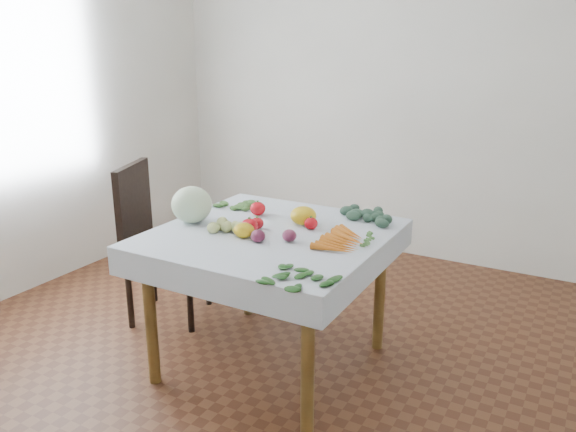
# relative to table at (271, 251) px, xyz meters

# --- Properties ---
(ground) EXTENTS (4.00, 4.00, 0.00)m
(ground) POSITION_rel_table_xyz_m (0.00, 0.00, -0.65)
(ground) COLOR brown
(back_wall) EXTENTS (4.00, 0.04, 2.70)m
(back_wall) POSITION_rel_table_xyz_m (0.00, 2.00, 0.70)
(back_wall) COLOR white
(back_wall) RESTS_ON ground
(left_wall) EXTENTS (0.04, 4.00, 2.70)m
(left_wall) POSITION_rel_table_xyz_m (-2.00, 0.00, 0.70)
(left_wall) COLOR white
(left_wall) RESTS_ON ground
(table) EXTENTS (1.00, 1.00, 0.75)m
(table) POSITION_rel_table_xyz_m (0.00, 0.00, 0.00)
(table) COLOR brown
(table) RESTS_ON ground
(tablecloth) EXTENTS (1.12, 1.12, 0.01)m
(tablecloth) POSITION_rel_table_xyz_m (0.00, 0.00, 0.10)
(tablecloth) COLOR white
(tablecloth) RESTS_ON table
(chair) EXTENTS (0.57, 0.57, 0.98)m
(chair) POSITION_rel_table_xyz_m (-0.94, 0.14, -0.09)
(chair) COLOR black
(chair) RESTS_ON ground
(cabbage) EXTENTS (0.23, 0.23, 0.19)m
(cabbage) POSITION_rel_table_xyz_m (-0.45, -0.06, 0.20)
(cabbage) COLOR #DBF1CA
(cabbage) RESTS_ON tablecloth
(tomato_a) EXTENTS (0.09, 0.09, 0.08)m
(tomato_a) POSITION_rel_table_xyz_m (-0.21, 0.22, 0.14)
(tomato_a) COLOR red
(tomato_a) RESTS_ON tablecloth
(tomato_b) EXTENTS (0.10, 0.10, 0.08)m
(tomato_b) POSITION_rel_table_xyz_m (-0.08, -0.08, 0.14)
(tomato_b) COLOR red
(tomato_b) RESTS_ON tablecloth
(tomato_c) EXTENTS (0.09, 0.09, 0.06)m
(tomato_c) POSITION_rel_table_xyz_m (-0.09, 0.01, 0.13)
(tomato_c) COLOR red
(tomato_c) RESTS_ON tablecloth
(tomato_d) EXTENTS (0.08, 0.08, 0.06)m
(tomato_d) POSITION_rel_table_xyz_m (0.16, 0.14, 0.13)
(tomato_d) COLOR red
(tomato_d) RESTS_ON tablecloth
(heirloom_back) EXTENTS (0.16, 0.16, 0.10)m
(heirloom_back) POSITION_rel_table_xyz_m (0.09, 0.19, 0.15)
(heirloom_back) COLOR yellow
(heirloom_back) RESTS_ON tablecloth
(heirloom_front) EXTENTS (0.13, 0.13, 0.07)m
(heirloom_front) POSITION_rel_table_xyz_m (-0.07, -0.13, 0.14)
(heirloom_front) COLOR yellow
(heirloom_front) RESTS_ON tablecloth
(onion_a) EXTENTS (0.09, 0.09, 0.06)m
(onion_a) POSITION_rel_table_xyz_m (0.15, -0.08, 0.13)
(onion_a) COLOR #5B1A3D
(onion_a) RESTS_ON tablecloth
(onion_b) EXTENTS (0.09, 0.09, 0.06)m
(onion_b) POSITION_rel_table_xyz_m (0.02, -0.16, 0.13)
(onion_b) COLOR #5B1A3D
(onion_b) RESTS_ON tablecloth
(tomatillo_cluster) EXTENTS (0.17, 0.13, 0.05)m
(tomatillo_cluster) POSITION_rel_table_xyz_m (-0.17, -0.13, 0.13)
(tomatillo_cluster) COLOR #C6D279
(tomatillo_cluster) RESTS_ON tablecloth
(carrot_bunch) EXTENTS (0.21, 0.36, 0.03)m
(carrot_bunch) POSITION_rel_table_xyz_m (0.39, 0.02, 0.12)
(carrot_bunch) COLOR orange
(carrot_bunch) RESTS_ON tablecloth
(kale_bunch) EXTENTS (0.30, 0.29, 0.04)m
(kale_bunch) POSITION_rel_table_xyz_m (0.37, 0.44, 0.12)
(kale_bunch) COLOR #33543D
(kale_bunch) RESTS_ON tablecloth
(basil_bunch) EXTENTS (0.28, 0.24, 0.01)m
(basil_bunch) POSITION_rel_table_xyz_m (0.41, -0.48, 0.11)
(basil_bunch) COLOR #235B1C
(basil_bunch) RESTS_ON tablecloth
(dill_bunch) EXTENTS (0.25, 0.19, 0.02)m
(dill_bunch) POSITION_rel_table_xyz_m (-0.38, 0.32, 0.11)
(dill_bunch) COLOR #4A7B38
(dill_bunch) RESTS_ON tablecloth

